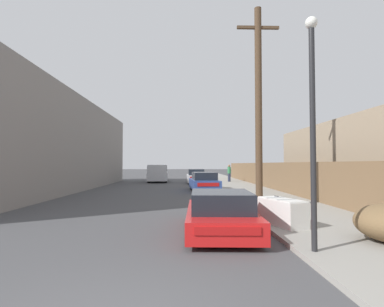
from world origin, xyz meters
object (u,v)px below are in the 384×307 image
car_parked_mid (204,182)px  car_parked_far (196,177)px  pickup_truck (158,174)px  utility_pole (259,104)px  parked_sports_car_red (220,213)px  street_lamp (313,115)px  pedestrian (229,173)px  discarded_fridge (282,212)px

car_parked_mid → car_parked_far: 8.53m
pickup_truck → utility_pole: size_ratio=0.66×
car_parked_mid → pickup_truck: (-4.30, 10.61, 0.29)m
parked_sports_car_red → car_parked_mid: (0.39, 13.17, 0.10)m
car_parked_mid → car_parked_far: size_ratio=1.02×
street_lamp → pedestrian: bearing=85.6°
pickup_truck → car_parked_mid: bearing=109.2°
parked_sports_car_red → pickup_truck: bearing=101.8°
utility_pole → car_parked_far: bearing=96.4°
car_parked_far → utility_pole: (1.98, -17.81, 3.82)m
pedestrian → utility_pole: bearing=-94.7°
car_parked_far → street_lamp: street_lamp is taller
pickup_truck → street_lamp: size_ratio=1.12×
parked_sports_car_red → street_lamp: (1.71, -2.31, 2.47)m
car_parked_far → utility_pole: utility_pole is taller
parked_sports_car_red → pickup_truck: 24.10m
car_parked_mid → street_lamp: bearing=-88.7°
car_parked_mid → utility_pole: utility_pole is taller
car_parked_mid → pickup_truck: pickup_truck is taller
parked_sports_car_red → car_parked_far: car_parked_far is taller
pickup_truck → utility_pole: utility_pole is taller
utility_pole → street_lamp: 6.38m
car_parked_far → car_parked_mid: bearing=-89.2°
pickup_truck → parked_sports_car_red: bearing=96.5°
utility_pole → car_parked_mid: bearing=100.5°
parked_sports_car_red → utility_pole: bearing=64.0°
pedestrian → parked_sports_car_red: bearing=-99.1°
discarded_fridge → utility_pole: utility_pole is taller
pickup_truck → pedestrian: 7.64m
pedestrian → street_lamp: bearing=-94.4°
parked_sports_car_red → car_parked_mid: car_parked_mid is taller
parked_sports_car_red → pedestrian: pedestrian is taller
pickup_truck → street_lamp: (5.62, -26.09, 2.08)m
discarded_fridge → pickup_truck: 24.08m
utility_pole → parked_sports_car_red: bearing=-118.4°
discarded_fridge → car_parked_far: bearing=77.2°
car_parked_mid → pedestrian: (3.24, 9.32, 0.40)m
utility_pole → pickup_truck: bearing=106.8°
car_parked_far → pedestrian: 3.61m
car_parked_mid → street_lamp: street_lamp is taller
discarded_fridge → parked_sports_car_red: parked_sports_car_red is taller
car_parked_far → utility_pole: bearing=-84.6°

